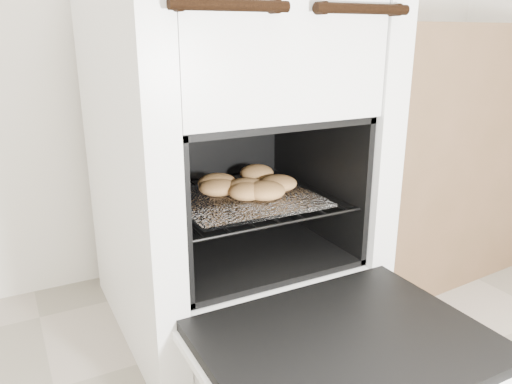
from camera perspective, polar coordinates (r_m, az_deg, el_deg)
stove at (r=1.34m, az=-3.04°, el=3.89°), size 0.63×0.70×0.96m
oven_door at (r=1.03m, az=10.24°, el=-16.97°), size 0.57×0.44×0.04m
oven_rack at (r=1.31m, az=-1.71°, el=-0.72°), size 0.46×0.44×0.01m
foil_sheet at (r=1.29m, az=-1.30°, el=-0.71°), size 0.36×0.31×0.01m
baked_rolls at (r=1.31m, az=-1.12°, el=0.84°), size 0.28×0.27×0.05m
counter at (r=1.84m, az=17.81°, el=4.92°), size 0.85×0.60×0.82m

